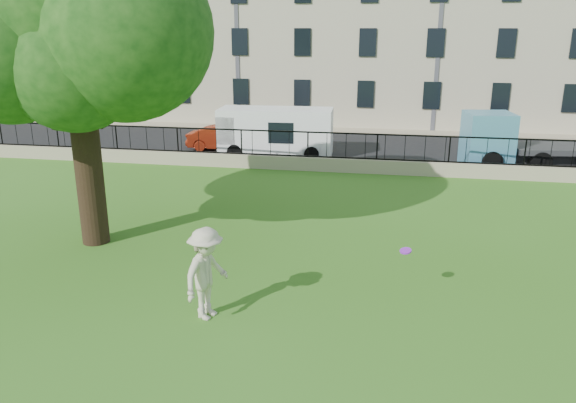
% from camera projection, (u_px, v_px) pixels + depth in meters
% --- Properties ---
extents(ground, '(120.00, 120.00, 0.00)m').
position_uv_depth(ground, '(235.00, 289.00, 13.58)').
color(ground, '#38701A').
rests_on(ground, ground).
extents(retaining_wall, '(50.00, 0.40, 0.60)m').
position_uv_depth(retaining_wall, '(308.00, 163.00, 24.76)').
color(retaining_wall, tan).
rests_on(retaining_wall, ground).
extents(iron_railing, '(50.00, 0.05, 1.13)m').
position_uv_depth(iron_railing, '(308.00, 144.00, 24.51)').
color(iron_railing, black).
rests_on(iron_railing, retaining_wall).
extents(street, '(60.00, 9.00, 0.01)m').
position_uv_depth(street, '(321.00, 148.00, 29.27)').
color(street, black).
rests_on(street, ground).
extents(sidewalk, '(60.00, 1.40, 0.12)m').
position_uv_depth(sidewalk, '(332.00, 130.00, 34.13)').
color(sidewalk, tan).
rests_on(sidewalk, ground).
extents(building_row, '(56.40, 10.40, 13.80)m').
position_uv_depth(building_row, '(343.00, 14.00, 37.41)').
color(building_row, '#B7AF91').
rests_on(building_row, ground).
extents(tree, '(8.01, 6.21, 9.88)m').
position_uv_depth(tree, '(68.00, 8.00, 14.70)').
color(tree, black).
rests_on(tree, ground).
extents(man, '(1.15, 1.50, 2.06)m').
position_uv_depth(man, '(206.00, 274.00, 11.97)').
color(man, beige).
rests_on(man, ground).
extents(frisbee, '(0.28, 0.29, 0.12)m').
position_uv_depth(frisbee, '(406.00, 251.00, 12.82)').
color(frisbee, purple).
extents(red_sedan, '(3.75, 1.40, 1.22)m').
position_uv_depth(red_sedan, '(224.00, 138.00, 28.70)').
color(red_sedan, '#9F2913').
rests_on(red_sedan, street).
extents(white_van, '(5.56, 2.39, 2.30)m').
position_uv_depth(white_van, '(276.00, 132.00, 27.39)').
color(white_van, white).
rests_on(white_van, street).
extents(blue_truck, '(6.05, 2.85, 2.44)m').
position_uv_depth(blue_truck, '(530.00, 140.00, 25.07)').
color(blue_truck, '#5097BB').
rests_on(blue_truck, street).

